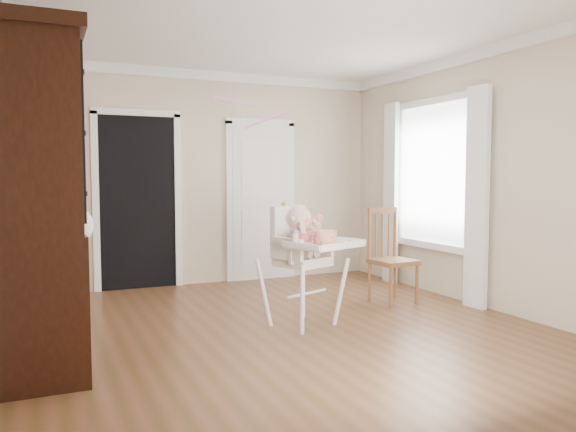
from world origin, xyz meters
name	(u,v)px	position (x,y,z in m)	size (l,w,h in m)	color
floor	(288,330)	(0.00, 0.00, 0.00)	(5.00, 5.00, 0.00)	#52381C
ceiling	(288,21)	(0.00, 0.00, 2.70)	(5.00, 5.00, 0.00)	white
wall_back	(209,178)	(0.00, 2.50, 1.35)	(4.50, 4.50, 0.00)	beige
wall_right	(486,178)	(2.25, 0.00, 1.35)	(5.00, 5.00, 0.00)	beige
crown_molding	(288,28)	(0.00, 0.00, 2.64)	(4.50, 5.00, 0.12)	white
doorway	(138,198)	(-0.90, 2.48, 1.11)	(1.06, 0.05, 2.22)	black
closet_door	(261,203)	(0.70, 2.48, 1.02)	(0.96, 0.09, 2.13)	white
window_right	(431,184)	(2.18, 0.80, 1.29)	(0.13, 1.84, 2.30)	white
high_chair	(303,251)	(0.20, 0.10, 0.69)	(0.88, 0.97, 1.12)	white
baby	(301,234)	(0.19, 0.13, 0.85)	(0.36, 0.26, 0.48)	beige
cake	(326,237)	(0.29, -0.16, 0.84)	(0.25, 0.25, 0.12)	silver
sippy_cup	(295,237)	(0.01, -0.12, 0.85)	(0.07, 0.07, 0.16)	pink
china_cabinet	(41,202)	(-1.99, -0.11, 1.18)	(0.62, 1.40, 2.37)	black
dining_chair	(391,259)	(1.48, 0.58, 0.48)	(0.46, 0.46, 1.03)	brown
streamer	(235,101)	(-0.08, 1.17, 2.16)	(0.03, 0.50, 0.02)	#F68ECD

